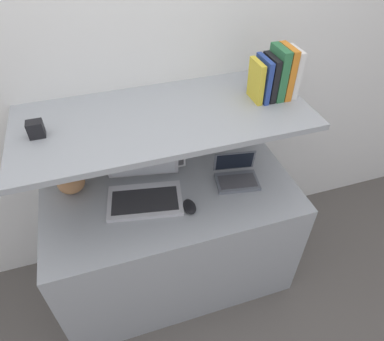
{
  "coord_description": "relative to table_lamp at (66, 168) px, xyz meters",
  "views": [
    {
      "loc": [
        -0.28,
        -0.89,
        2.04
      ],
      "look_at": [
        0.11,
        0.33,
        0.89
      ],
      "focal_mm": 32.0,
      "sensor_mm": 36.0,
      "label": 1
    }
  ],
  "objects": [
    {
      "name": "shelf",
      "position": [
        0.49,
        -0.13,
        0.28
      ],
      "size": [
        1.33,
        0.59,
        0.03
      ],
      "color": "#999EA3",
      "rests_on": "back_riser"
    },
    {
      "name": "computer_mouse",
      "position": [
        0.55,
        -0.32,
        -0.14
      ],
      "size": [
        0.06,
        0.1,
        0.04
      ],
      "color": "black",
      "rests_on": "desk"
    },
    {
      "name": "book_yellow",
      "position": [
        0.93,
        -0.13,
        0.39
      ],
      "size": [
        0.03,
        0.12,
        0.19
      ],
      "color": "gold",
      "rests_on": "shelf"
    },
    {
      "name": "router_box",
      "position": [
        0.56,
        0.03,
        -0.11
      ],
      "size": [
        0.12,
        0.06,
        0.11
      ],
      "color": "white",
      "rests_on": "desk"
    },
    {
      "name": "table_lamp",
      "position": [
        0.0,
        0.0,
        0.0
      ],
      "size": [
        0.2,
        0.2,
        0.27
      ],
      "color": "#B27A4C",
      "rests_on": "desk"
    },
    {
      "name": "wall_back",
      "position": [
        0.49,
        0.19,
        0.3
      ],
      "size": [
        6.0,
        0.05,
        2.4
      ],
      "color": "white",
      "rests_on": "ground_plane"
    },
    {
      "name": "laptop_small",
      "position": [
        0.85,
        -0.19,
        -0.12
      ],
      "size": [
        0.25,
        0.21,
        0.15
      ],
      "color": "slate",
      "rests_on": "desk"
    },
    {
      "name": "ground_plane",
      "position": [
        0.49,
        -0.53,
        -0.9
      ],
      "size": [
        12.0,
        12.0,
        0.0
      ],
      "primitive_type": "plane",
      "color": "#56514C"
    },
    {
      "name": "book_green",
      "position": [
        1.03,
        -0.13,
        0.42
      ],
      "size": [
        0.04,
        0.14,
        0.24
      ],
      "color": "#2D7042",
      "rests_on": "shelf"
    },
    {
      "name": "book_black",
      "position": [
        1.0,
        -0.13,
        0.4
      ],
      "size": [
        0.03,
        0.13,
        0.2
      ],
      "color": "black",
      "rests_on": "shelf"
    },
    {
      "name": "back_riser",
      "position": [
        0.49,
        0.14,
        -0.32
      ],
      "size": [
        1.33,
        0.04,
        1.17
      ],
      "color": "white",
      "rests_on": "ground_plane"
    },
    {
      "name": "book_orange",
      "position": [
        1.07,
        -0.13,
        0.42
      ],
      "size": [
        0.03,
        0.14,
        0.24
      ],
      "color": "orange",
      "rests_on": "shelf"
    },
    {
      "name": "shelf_gadget",
      "position": [
        -0.05,
        -0.13,
        0.33
      ],
      "size": [
        0.06,
        0.05,
        0.07
      ],
      "color": "black",
      "rests_on": "shelf"
    },
    {
      "name": "laptop_large",
      "position": [
        0.35,
        -0.15,
        -0.11
      ],
      "size": [
        0.43,
        0.37,
        0.23
      ],
      "color": "silver",
      "rests_on": "desk"
    },
    {
      "name": "book_white",
      "position": [
        1.11,
        -0.13,
        0.41
      ],
      "size": [
        0.03,
        0.13,
        0.23
      ],
      "color": "silver",
      "rests_on": "shelf"
    },
    {
      "name": "book_blue",
      "position": [
        0.96,
        -0.13,
        0.4
      ],
      "size": [
        0.02,
        0.14,
        0.2
      ],
      "color": "#284293",
      "rests_on": "shelf"
    },
    {
      "name": "desk",
      "position": [
        0.49,
        -0.2,
        -0.53
      ],
      "size": [
        1.33,
        0.65,
        0.75
      ],
      "color": "#999EA3",
      "rests_on": "ground_plane"
    }
  ]
}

